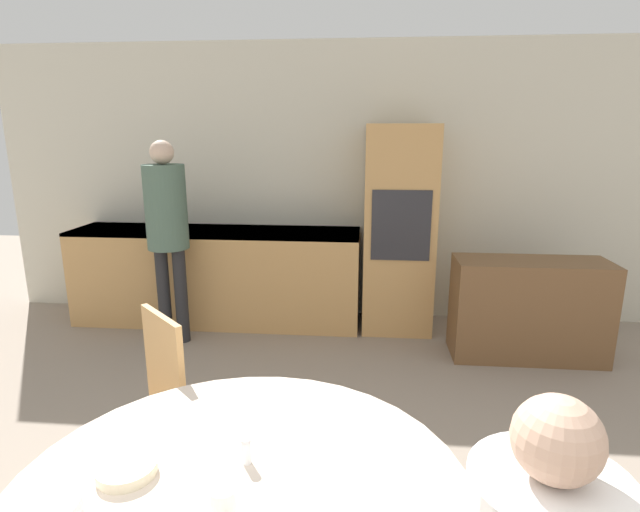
{
  "coord_description": "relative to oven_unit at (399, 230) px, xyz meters",
  "views": [
    {
      "loc": [
        0.21,
        -0.12,
        1.79
      ],
      "look_at": [
        -0.04,
        2.6,
        1.1
      ],
      "focal_mm": 28.0,
      "sensor_mm": 36.0,
      "label": 1
    }
  ],
  "objects": [
    {
      "name": "bowl_centre",
      "position": [
        -1.15,
        -3.39,
        -0.15
      ],
      "size": [
        0.18,
        0.18,
        0.05
      ],
      "color": "silver",
      "rests_on": "dining_table"
    },
    {
      "name": "sideboard",
      "position": [
        1.02,
        -0.56,
        -0.52
      ],
      "size": [
        1.19,
        0.45,
        0.81
      ],
      "color": "brown",
      "rests_on": "ground_plane"
    },
    {
      "name": "bowl_far",
      "position": [
        -1.02,
        -3.2,
        -0.15
      ],
      "size": [
        0.18,
        0.18,
        0.04
      ],
      "color": "beige",
      "rests_on": "dining_table"
    },
    {
      "name": "person_standing",
      "position": [
        -1.94,
        -0.52,
        0.15
      ],
      "size": [
        0.34,
        0.34,
        1.72
      ],
      "color": "#262628",
      "rests_on": "ground_plane"
    },
    {
      "name": "kitchen_counter",
      "position": [
        -1.7,
        -0.01,
        -0.46
      ],
      "size": [
        2.69,
        0.6,
        0.9
      ],
      "color": "tan",
      "rests_on": "ground_plane"
    },
    {
      "name": "salt_shaker",
      "position": [
        -0.66,
        -3.11,
        -0.13
      ],
      "size": [
        0.03,
        0.03,
        0.09
      ],
      "color": "white",
      "rests_on": "dining_table"
    },
    {
      "name": "oven_unit",
      "position": [
        0.0,
        0.0,
        0.0
      ],
      "size": [
        0.62,
        0.59,
        1.85
      ],
      "color": "tan",
      "rests_on": "ground_plane"
    },
    {
      "name": "wall_back",
      "position": [
        -0.51,
        0.34,
        0.37
      ],
      "size": [
        6.78,
        0.05,
        2.6
      ],
      "color": "beige",
      "rests_on": "ground_plane"
    },
    {
      "name": "cup",
      "position": [
        -0.67,
        -3.34,
        -0.13
      ],
      "size": [
        0.07,
        0.07,
        0.09
      ],
      "color": "white",
      "rests_on": "dining_table"
    },
    {
      "name": "chair_far_left",
      "position": [
        -1.27,
        -2.49,
        -0.39
      ],
      "size": [
        0.57,
        0.57,
        0.98
      ],
      "rotation": [
        0.0,
        0.0,
        5.51
      ],
      "color": "tan",
      "rests_on": "ground_plane"
    }
  ]
}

